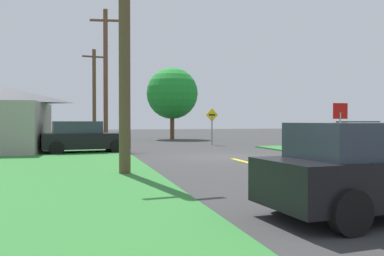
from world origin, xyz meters
TOP-DOWN VIEW (x-y plane):
  - ground_plane at (0.00, 0.00)m, footprint 120.00×120.00m
  - lane_stripe_center at (0.00, -8.00)m, footprint 0.20×14.00m
  - stop_sign at (4.70, -1.90)m, footprint 0.70×0.07m
  - car_on_crossroad at (10.96, 5.68)m, footprint 2.05×4.50m
  - car_behind_on_main_road at (-1.22, -11.87)m, footprint 4.72×2.27m
  - parked_car_near_building at (-6.25, 3.65)m, footprint 4.39×2.51m
  - utility_pole_near at (-5.06, -5.45)m, footprint 1.80×0.38m
  - utility_pole_mid at (-4.95, 7.09)m, footprint 1.80×0.39m
  - utility_pole_far at (-5.38, 15.63)m, footprint 1.80×0.39m
  - direction_sign at (2.17, 8.87)m, footprint 0.90×0.16m
  - oak_tree_left at (1.40, 18.12)m, footprint 4.53×4.53m

SIDE VIEW (x-z plane):
  - ground_plane at x=0.00m, z-range 0.00..0.00m
  - lane_stripe_center at x=0.00m, z-range 0.00..0.01m
  - car_on_crossroad at x=10.96m, z-range 0.00..1.62m
  - car_behind_on_main_road at x=-1.22m, z-range 0.00..1.62m
  - parked_car_near_building at x=-6.25m, z-range 0.00..1.62m
  - direction_sign at x=2.17m, z-range 0.30..2.79m
  - stop_sign at x=4.70m, z-range 0.48..2.90m
  - utility_pole_far at x=-5.38m, z-range 0.13..7.36m
  - oak_tree_left at x=1.40m, z-range 0.89..7.22m
  - utility_pole_near at x=-5.06m, z-range 0.09..8.11m
  - utility_pole_mid at x=-4.95m, z-range 0.15..8.35m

